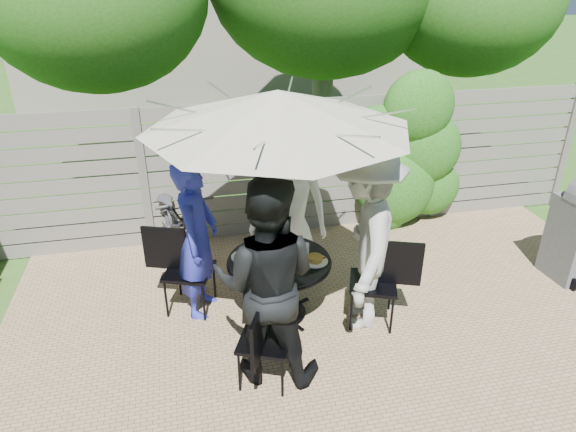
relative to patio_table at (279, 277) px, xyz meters
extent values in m
plane|color=#2B581B|center=(0.65, -1.18, -0.47)|extent=(60.00, 60.00, 0.00)
cube|color=#9E7F5B|center=(0.65, -0.68, -0.46)|extent=(7.00, 6.00, 0.02)
cube|color=gray|center=(0.65, 1.82, 0.45)|extent=(8.00, 0.10, 1.85)
ellipsoid|color=#155212|center=(2.05, 1.67, 0.43)|extent=(1.20, 0.70, 1.80)
cylinder|color=black|center=(0.00, 0.00, 0.19)|extent=(1.32, 1.32, 0.03)
cylinder|color=black|center=(0.00, 0.00, -0.14)|extent=(0.07, 0.07, 0.67)
cylinder|color=black|center=(0.00, 0.00, -0.46)|extent=(0.56, 0.56, 0.04)
cylinder|color=silver|center=(0.00, 0.00, 0.65)|extent=(0.04, 0.04, 2.26)
cone|color=#BCB49C|center=(0.00, 0.00, 1.73)|extent=(3.12, 3.12, 0.34)
cube|color=black|center=(0.31, 0.90, -0.06)|extent=(0.51, 0.51, 0.03)
cube|color=black|center=(0.37, 1.09, 0.16)|extent=(0.15, 0.39, 0.41)
imported|color=white|center=(0.27, 0.79, 0.43)|extent=(1.02, 0.83, 1.80)
cube|color=black|center=(-0.90, 0.31, 0.00)|extent=(0.60, 0.60, 0.04)
cube|color=black|center=(-1.12, 0.39, 0.25)|extent=(0.45, 0.19, 0.48)
imported|color=#2930B3|center=(-0.79, 0.27, 0.38)|extent=(0.59, 0.72, 1.71)
cube|color=black|center=(-0.31, -0.90, -0.03)|extent=(0.57, 0.57, 0.03)
cube|color=black|center=(-0.39, -1.10, 0.21)|extent=(0.20, 0.41, 0.45)
imported|color=black|center=(-0.27, -0.79, 0.48)|extent=(1.12, 0.99, 1.92)
cube|color=black|center=(0.90, -0.31, 0.00)|extent=(0.59, 0.59, 0.04)
cube|color=black|center=(1.12, -0.39, 0.25)|extent=(0.44, 0.19, 0.47)
imported|color=#9B9A96|center=(0.79, -0.27, 0.50)|extent=(1.09, 1.42, 1.95)
cylinder|color=white|center=(0.12, 0.34, 0.21)|extent=(0.26, 0.26, 0.01)
cylinder|color=olive|center=(0.12, 0.34, 0.24)|extent=(0.15, 0.15, 0.05)
cylinder|color=white|center=(-0.34, 0.12, 0.21)|extent=(0.26, 0.26, 0.01)
cylinder|color=olive|center=(-0.34, 0.12, 0.24)|extent=(0.15, 0.15, 0.05)
cylinder|color=white|center=(-0.12, -0.34, 0.21)|extent=(0.26, 0.26, 0.01)
cylinder|color=olive|center=(-0.12, -0.34, 0.24)|extent=(0.15, 0.15, 0.05)
cylinder|color=white|center=(0.34, -0.12, 0.21)|extent=(0.26, 0.26, 0.01)
cylinder|color=olive|center=(0.34, -0.12, 0.24)|extent=(0.15, 0.15, 0.05)
cylinder|color=silver|center=(-0.28, -0.02, 0.28)|extent=(0.07, 0.07, 0.14)
cylinder|color=silver|center=(0.02, -0.28, 0.28)|extent=(0.07, 0.07, 0.14)
cylinder|color=silver|center=(0.28, 0.02, 0.28)|extent=(0.07, 0.07, 0.14)
cylinder|color=#59280C|center=(-0.04, 0.07, 0.29)|extent=(0.09, 0.09, 0.16)
cylinder|color=#C6B293|center=(0.17, 0.18, 0.27)|extent=(0.08, 0.08, 0.12)
imported|color=#333338|center=(-1.01, 1.42, 0.02)|extent=(1.15, 2.01, 1.00)
camera|label=1|loc=(-0.85, -4.34, 2.90)|focal=32.00mm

